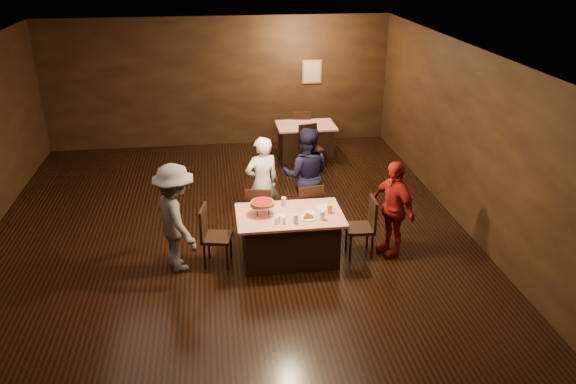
# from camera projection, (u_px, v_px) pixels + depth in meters

# --- Properties ---
(room) EXTENTS (10.00, 10.04, 3.02)m
(room) POSITION_uv_depth(u_px,v_px,m) (225.00, 117.00, 8.29)
(room) COLOR black
(room) RESTS_ON ground
(main_table) EXTENTS (1.60, 1.00, 0.77)m
(main_table) POSITION_uv_depth(u_px,v_px,m) (290.00, 237.00, 8.58)
(main_table) COLOR red
(main_table) RESTS_ON ground
(back_table) EXTENTS (1.30, 0.90, 0.77)m
(back_table) POSITION_uv_depth(u_px,v_px,m) (306.00, 141.00, 12.67)
(back_table) COLOR #AF0B1E
(back_table) RESTS_ON ground
(chair_far_left) EXTENTS (0.48, 0.48, 0.95)m
(chair_far_left) POSITION_uv_depth(u_px,v_px,m) (259.00, 212.00, 9.17)
(chair_far_left) COLOR black
(chair_far_left) RESTS_ON ground
(chair_far_right) EXTENTS (0.48, 0.48, 0.95)m
(chair_far_right) POSITION_uv_depth(u_px,v_px,m) (307.00, 209.00, 9.27)
(chair_far_right) COLOR black
(chair_far_right) RESTS_ON ground
(chair_end_left) EXTENTS (0.50, 0.50, 0.95)m
(chair_end_left) POSITION_uv_depth(u_px,v_px,m) (217.00, 236.00, 8.41)
(chair_end_left) COLOR black
(chair_end_left) RESTS_ON ground
(chair_end_right) EXTENTS (0.44, 0.44, 0.95)m
(chair_end_right) POSITION_uv_depth(u_px,v_px,m) (360.00, 227.00, 8.68)
(chair_end_right) COLOR black
(chair_end_right) RESTS_ON ground
(chair_back_near) EXTENTS (0.51, 0.51, 0.95)m
(chair_back_near) POSITION_uv_depth(u_px,v_px,m) (311.00, 148.00, 12.00)
(chair_back_near) COLOR black
(chair_back_near) RESTS_ON ground
(chair_back_far) EXTENTS (0.48, 0.48, 0.95)m
(chair_back_far) POSITION_uv_depth(u_px,v_px,m) (302.00, 129.00, 13.17)
(chair_back_far) COLOR black
(chair_back_far) RESTS_ON ground
(diner_white_jacket) EXTENTS (0.68, 0.54, 1.63)m
(diner_white_jacket) POSITION_uv_depth(u_px,v_px,m) (262.00, 183.00, 9.39)
(diner_white_jacket) COLOR white
(diner_white_jacket) RESTS_ON ground
(diner_navy_hoodie) EXTENTS (0.93, 0.79, 1.70)m
(diner_navy_hoodie) POSITION_uv_depth(u_px,v_px,m) (306.00, 175.00, 9.61)
(diner_navy_hoodie) COLOR black
(diner_navy_hoodie) RESTS_ON ground
(diner_grey_knit) EXTENTS (1.01, 1.23, 1.66)m
(diner_grey_knit) POSITION_uv_depth(u_px,v_px,m) (176.00, 218.00, 8.17)
(diner_grey_knit) COLOR slate
(diner_grey_knit) RESTS_ON ground
(diner_red_shirt) EXTENTS (0.71, 0.98, 1.54)m
(diner_red_shirt) POSITION_uv_depth(u_px,v_px,m) (393.00, 208.00, 8.62)
(diner_red_shirt) COLOR maroon
(diner_red_shirt) RESTS_ON ground
(pizza_stand) EXTENTS (0.38, 0.38, 0.22)m
(pizza_stand) POSITION_uv_depth(u_px,v_px,m) (263.00, 203.00, 8.34)
(pizza_stand) COLOR black
(pizza_stand) RESTS_ON main_table
(plate_with_slice) EXTENTS (0.25, 0.25, 0.06)m
(plate_with_slice) POSITION_uv_depth(u_px,v_px,m) (308.00, 217.00, 8.28)
(plate_with_slice) COLOR white
(plate_with_slice) RESTS_ON main_table
(plate_empty) EXTENTS (0.25, 0.25, 0.01)m
(plate_empty) POSITION_uv_depth(u_px,v_px,m) (324.00, 207.00, 8.62)
(plate_empty) COLOR white
(plate_empty) RESTS_ON main_table
(glass_front_left) EXTENTS (0.08, 0.08, 0.14)m
(glass_front_left) POSITION_uv_depth(u_px,v_px,m) (296.00, 219.00, 8.13)
(glass_front_left) COLOR silver
(glass_front_left) RESTS_ON main_table
(glass_front_right) EXTENTS (0.08, 0.08, 0.14)m
(glass_front_right) POSITION_uv_depth(u_px,v_px,m) (322.00, 215.00, 8.22)
(glass_front_right) COLOR silver
(glass_front_right) RESTS_ON main_table
(glass_amber) EXTENTS (0.08, 0.08, 0.14)m
(glass_amber) POSITION_uv_depth(u_px,v_px,m) (330.00, 209.00, 8.42)
(glass_amber) COLOR #BF7F26
(glass_amber) RESTS_ON main_table
(glass_back) EXTENTS (0.08, 0.08, 0.14)m
(glass_back) POSITION_uv_depth(u_px,v_px,m) (284.00, 202.00, 8.66)
(glass_back) COLOR silver
(glass_back) RESTS_ON main_table
(condiments) EXTENTS (0.17, 0.10, 0.09)m
(condiments) POSITION_uv_depth(u_px,v_px,m) (280.00, 220.00, 8.12)
(condiments) COLOR silver
(condiments) RESTS_ON main_table
(napkin_center) EXTENTS (0.19, 0.19, 0.01)m
(napkin_center) POSITION_uv_depth(u_px,v_px,m) (309.00, 213.00, 8.46)
(napkin_center) COLOR white
(napkin_center) RESTS_ON main_table
(napkin_left) EXTENTS (0.21, 0.21, 0.01)m
(napkin_left) POSITION_uv_depth(u_px,v_px,m) (280.00, 216.00, 8.36)
(napkin_left) COLOR white
(napkin_left) RESTS_ON main_table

